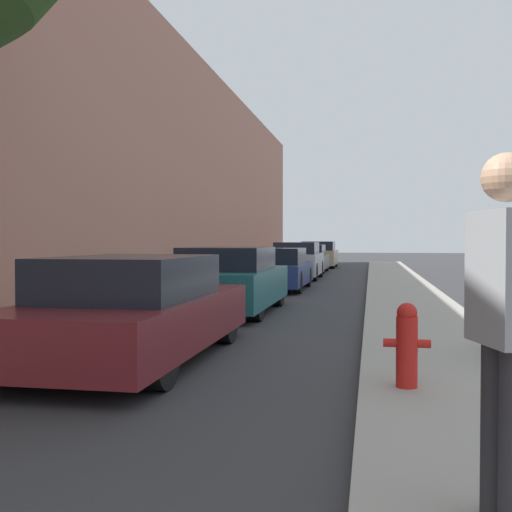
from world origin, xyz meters
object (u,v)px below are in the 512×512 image
Objects in this scene: parked_car_navy at (277,270)px; parked_car_grey at (306,259)px; fire_hydrant at (407,344)px; bicycle at (492,330)px; parked_car_silver at (297,261)px; parked_car_teal at (230,281)px; parked_car_champagne at (319,255)px; parked_car_maroon at (135,310)px; pedestrian at (505,312)px.

parked_car_navy is 10.22m from parked_car_grey.
fire_hydrant is 2.05m from bicycle.
parked_car_silver is (0.01, 5.31, 0.08)m from parked_car_navy.
parked_car_navy is at bearing 104.20° from fire_hydrant.
parked_car_teal is 5.41× the size of fire_hydrant.
parked_car_grey is 2.89× the size of bicycle.
fire_hydrant is (3.34, -22.78, -0.09)m from parked_car_grey.
fire_hydrant is at bearing -79.94° from parked_car_silver.
parked_car_champagne is (0.16, 5.33, 0.06)m from parked_car_grey.
parked_car_teal is at bearing 116.42° from fire_hydrant.
parked_car_grey is 23.02m from fire_hydrant.
parked_car_champagne reaches higher than fire_hydrant.
parked_car_teal is at bearing -90.68° from parked_car_navy.
parked_car_champagne is 28.29m from fire_hydrant.
bicycle is (4.25, -16.13, -0.25)m from parked_car_silver.
parked_car_maroon is 1.06× the size of parked_car_teal.
parked_car_champagne is (0.06, 26.80, 0.05)m from parked_car_maroon.
parked_car_teal is 0.99× the size of parked_car_champagne.
parked_car_maroon is at bearing -90.25° from parked_car_silver.
parked_car_grey is (-0.10, 21.48, -0.01)m from parked_car_maroon.
fire_hydrant is at bearing -116.26° from bicycle.
parked_car_grey is 2.39× the size of pedestrian.
parked_car_navy is (0.06, 11.26, -0.02)m from parked_car_maroon.
parked_car_teal is 16.24m from parked_car_grey.
parked_car_teal is at bearing -89.66° from parked_car_grey.
parked_car_silver is at bearing 100.06° from fire_hydrant.
parked_car_teal is 7.30m from fire_hydrant.
parked_car_silver is at bearing 89.59° from parked_car_teal.
parked_car_grey is 5.43× the size of fire_hydrant.
parked_car_champagne is 2.89× the size of bicycle.
parked_car_navy is 1.03× the size of parked_car_silver.
fire_hydrant is 0.44× the size of pedestrian.
parked_car_navy is 2.87× the size of bicycle.
parked_car_maroon is 3.49m from fire_hydrant.
parked_car_teal is 9.98m from pedestrian.
parked_car_navy reaches higher than fire_hydrant.
parked_car_navy is (0.07, 6.02, -0.05)m from parked_car_teal.
parked_car_navy is 11.63m from bicycle.
parked_car_silver is at bearing 89.75° from parked_car_maroon.
parked_car_maroon reaches higher than bicycle.
parked_car_teal is 1.00× the size of parked_car_navy.
parked_car_silver is at bearing 110.40° from bicycle.
parked_car_champagne is 31.08m from pedestrian.
pedestrian is at bearing -80.43° from parked_car_silver.
parked_car_teal is 21.56m from parked_car_champagne.
parked_car_grey is 25.81m from pedestrian.
parked_car_champagne is 26.71m from bicycle.
parked_car_grey is at bearing 90.93° from parked_car_navy.
parked_car_champagne reaches higher than bicycle.
parked_car_champagne is at bearing 96.46° from fire_hydrant.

